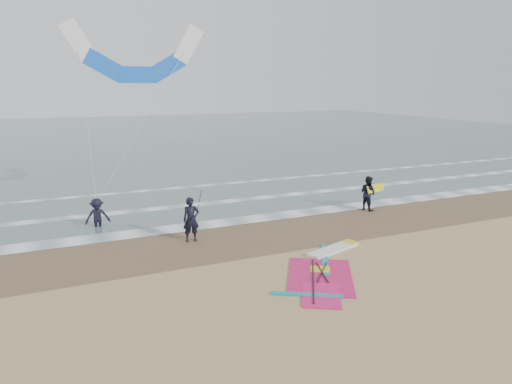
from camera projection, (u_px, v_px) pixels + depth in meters
name	position (u px, v px, depth m)	size (l,w,h in m)	color
ground	(354.00, 284.00, 15.20)	(120.00, 120.00, 0.00)	tan
sea_water	(132.00, 136.00, 58.04)	(120.00, 80.00, 0.02)	#47605E
wet_sand_band	(276.00, 232.00, 20.56)	(120.00, 5.00, 0.01)	brown
foam_waterline	(240.00, 207.00, 24.51)	(120.00, 9.15, 0.02)	white
windsurf_rig	(325.00, 268.00, 16.40)	(5.33, 5.04, 0.13)	white
person_standing	(191.00, 220.00, 19.13)	(0.69, 0.45, 1.90)	black
person_walking	(368.00, 193.00, 23.98)	(0.89, 0.69, 1.82)	black
person_wading	(97.00, 209.00, 20.99)	(1.12, 0.65, 1.74)	black
held_pole	(198.00, 209.00, 19.15)	(0.17, 0.86, 1.82)	black
carried_kiteboard	(375.00, 188.00, 23.99)	(1.30, 0.51, 0.39)	yellow
surf_kite	(136.00, 59.00, 22.36)	(6.92, 2.26, 8.33)	white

